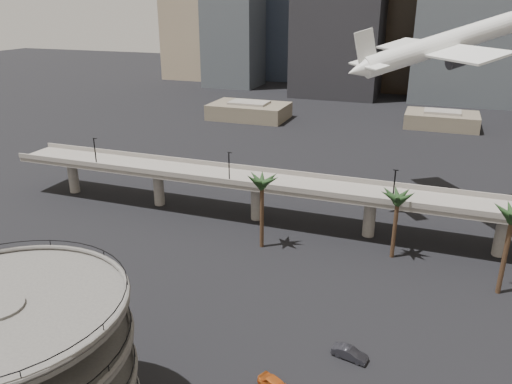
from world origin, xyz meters
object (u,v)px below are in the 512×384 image
(overpass, at_px, (312,191))
(car_b, at_px, (350,353))
(airborne_jet, at_px, (440,46))
(parking_ramp, at_px, (11,366))

(overpass, relative_size, car_b, 29.67)
(airborne_jet, bearing_deg, car_b, -131.12)
(parking_ramp, bearing_deg, car_b, 41.46)
(airborne_jet, bearing_deg, overpass, -174.09)
(parking_ramp, distance_m, overpass, 60.46)
(car_b, bearing_deg, airborne_jet, 5.93)
(airborne_jet, xyz_separation_m, car_b, (-5.36, -52.06, -32.15))
(overpass, bearing_deg, car_b, -68.45)
(airborne_jet, bearing_deg, parking_ramp, -148.29)
(overpass, relative_size, airborne_jet, 3.92)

